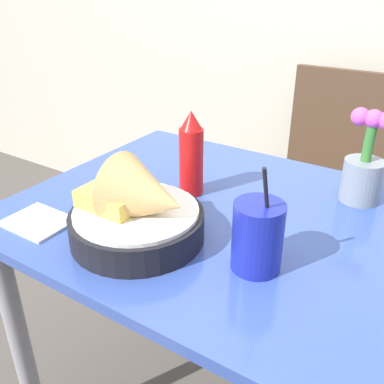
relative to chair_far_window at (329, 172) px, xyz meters
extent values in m
cube|color=#334C9E|center=(-0.02, -0.81, 0.19)|extent=(0.92, 0.73, 0.02)
cylinder|color=gray|center=(-0.42, -1.12, -0.18)|extent=(0.05, 0.05, 0.71)
cylinder|color=gray|center=(-0.42, -0.51, -0.18)|extent=(0.05, 0.05, 0.71)
cylinder|color=#473323|center=(-0.18, -0.28, -0.32)|extent=(0.03, 0.03, 0.43)
cylinder|color=#473323|center=(0.18, -0.28, -0.32)|extent=(0.03, 0.03, 0.43)
cylinder|color=#473323|center=(-0.18, 0.08, -0.32)|extent=(0.03, 0.03, 0.43)
cylinder|color=#473323|center=(0.18, 0.08, -0.32)|extent=(0.03, 0.03, 0.43)
cube|color=#473323|center=(0.00, -0.10, -0.09)|extent=(0.40, 0.40, 0.02)
cube|color=#473323|center=(0.00, 0.09, 0.14)|extent=(0.40, 0.03, 0.45)
cylinder|color=black|center=(-0.11, -1.00, 0.23)|extent=(0.27, 0.27, 0.06)
cylinder|color=white|center=(-0.11, -1.00, 0.27)|extent=(0.24, 0.24, 0.01)
cone|color=tan|center=(-0.08, -1.00, 0.31)|extent=(0.15, 0.15, 0.15)
cube|color=#E5C14C|center=(-0.16, -1.01, 0.29)|extent=(0.12, 0.10, 0.04)
cylinder|color=red|center=(-0.13, -0.77, 0.29)|extent=(0.06, 0.06, 0.16)
cone|color=red|center=(-0.13, -0.77, 0.39)|extent=(0.05, 0.05, 0.04)
cylinder|color=#192399|center=(0.13, -0.96, 0.27)|extent=(0.09, 0.09, 0.13)
cylinder|color=black|center=(0.13, -0.96, 0.26)|extent=(0.08, 0.08, 0.10)
cylinder|color=black|center=(0.14, -0.96, 0.33)|extent=(0.01, 0.06, 0.17)
cylinder|color=gray|center=(0.22, -0.59, 0.25)|extent=(0.09, 0.09, 0.10)
cylinder|color=#33722D|center=(0.22, -0.59, 0.35)|extent=(0.02, 0.02, 0.09)
sphere|color=#D14CB2|center=(0.22, -0.59, 0.40)|extent=(0.04, 0.04, 0.04)
sphere|color=#D14CB2|center=(0.19, -0.59, 0.40)|extent=(0.04, 0.04, 0.04)
cube|color=white|center=(-0.33, -1.07, 0.21)|extent=(0.13, 0.11, 0.01)
camera|label=1|loc=(0.37, -1.55, 0.68)|focal=40.00mm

